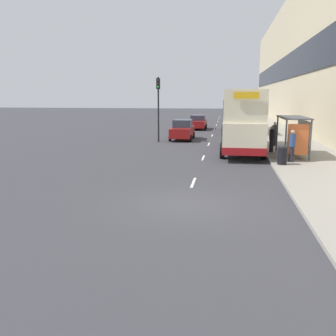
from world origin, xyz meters
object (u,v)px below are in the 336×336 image
object	(u,v)px
traffic_light_far_kerb	(158,99)
pedestrian_3	(275,134)
car_1	(232,116)
pedestrian_at_shelter	(305,140)
double_decker_bus_ahead	(236,111)
pedestrian_2	(272,139)
double_decker_bus_near	(242,120)
bus_shelter	(297,129)
litter_bin	(282,155)
car_0	(198,122)
car_2	(182,130)
pedestrian_1	(292,146)

from	to	relation	value
traffic_light_far_kerb	pedestrian_3	bearing A→B (deg)	-13.09
car_1	traffic_light_far_kerb	xyz separation A→B (m)	(-6.55, -27.43, 2.79)
pedestrian_at_shelter	pedestrian_3	world-z (taller)	pedestrian_3
double_decker_bus_ahead	pedestrian_at_shelter	size ratio (longest dim) A/B	5.85
pedestrian_2	pedestrian_at_shelter	bearing A→B (deg)	-15.25
double_decker_bus_near	traffic_light_far_kerb	size ratio (longest dim) A/B	1.85
pedestrian_at_shelter	pedestrian_3	distance (m)	4.27
bus_shelter	pedestrian_at_shelter	world-z (taller)	bus_shelter
car_1	litter_bin	world-z (taller)	car_1
car_0	car_1	distance (m)	14.91
bus_shelter	car_1	world-z (taller)	bus_shelter
pedestrian_2	litter_bin	bearing A→B (deg)	-89.31
car_2	pedestrian_1	bearing A→B (deg)	123.97
double_decker_bus_ahead	litter_bin	size ratio (longest dim) A/B	9.86
pedestrian_at_shelter	litter_bin	xyz separation A→B (m)	(-2.03, -4.24, -0.38)
double_decker_bus_ahead	pedestrian_3	distance (m)	12.52
car_1	pedestrian_2	size ratio (longest dim) A/B	2.57
double_decker_bus_near	double_decker_bus_ahead	world-z (taller)	same
pedestrian_at_shelter	double_decker_bus_near	bearing A→B (deg)	162.09
car_1	pedestrian_at_shelter	xyz separation A→B (m)	(4.43, -33.65, 0.17)
double_decker_bus_ahead	car_0	world-z (taller)	double_decker_bus_ahead
double_decker_bus_ahead	pedestrian_3	bearing A→B (deg)	-77.32
car_0	pedestrian_at_shelter	distance (m)	21.16
pedestrian_at_shelter	pedestrian_1	distance (m)	3.56
double_decker_bus_ahead	pedestrian_at_shelter	distance (m)	16.75
pedestrian_3	bus_shelter	bearing A→B (deg)	-82.46
bus_shelter	car_2	bearing A→B (deg)	131.50
car_1	pedestrian_at_shelter	bearing A→B (deg)	-82.50
car_1	pedestrian_3	distance (m)	29.79
pedestrian_1	bus_shelter	bearing A→B (deg)	74.90
double_decker_bus_near	car_2	distance (m)	8.65
car_1	bus_shelter	bearing A→B (deg)	-84.06
car_1	pedestrian_1	distance (m)	37.05
car_2	traffic_light_far_kerb	distance (m)	3.90
car_2	pedestrian_2	bearing A→B (deg)	132.59
double_decker_bus_ahead	litter_bin	xyz separation A→B (m)	(2.20, -20.40, -1.61)
pedestrian_1	pedestrian_3	bearing A→B (deg)	90.93
litter_bin	double_decker_bus_near	bearing A→B (deg)	110.43
bus_shelter	car_0	world-z (taller)	bus_shelter
bus_shelter	car_0	bearing A→B (deg)	110.79
car_0	car_2	bearing A→B (deg)	87.23
pedestrian_3	traffic_light_far_kerb	bearing A→B (deg)	166.91
double_decker_bus_near	litter_bin	distance (m)	6.16
car_0	litter_bin	world-z (taller)	car_0
bus_shelter	pedestrian_2	xyz separation A→B (m)	(-1.28, 1.75, -0.83)
double_decker_bus_near	pedestrian_1	xyz separation A→B (m)	(2.73, -4.61, -1.20)
bus_shelter	pedestrian_2	size ratio (longest dim) A/B	2.36
double_decker_bus_near	pedestrian_3	bearing A→B (deg)	45.73
car_2	litter_bin	world-z (taller)	car_2
pedestrian_1	pedestrian_2	bearing A→B (deg)	100.48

